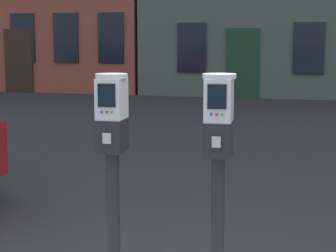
% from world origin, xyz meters
% --- Properties ---
extents(parking_meter_near_kerb, '(0.23, 0.26, 1.50)m').
position_xyz_m(parking_meter_near_kerb, '(-0.42, -0.13, 1.17)').
color(parking_meter_near_kerb, black).
rests_on(parking_meter_near_kerb, sidewalk_slab).
extents(parking_meter_twin_adjacent, '(0.23, 0.26, 1.51)m').
position_xyz_m(parking_meter_twin_adjacent, '(0.31, -0.13, 1.18)').
color(parking_meter_twin_adjacent, black).
rests_on(parking_meter_twin_adjacent, sidewalk_slab).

